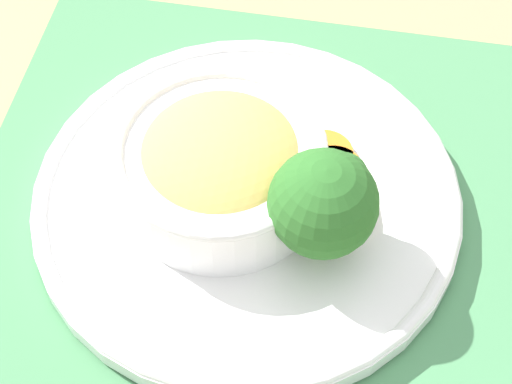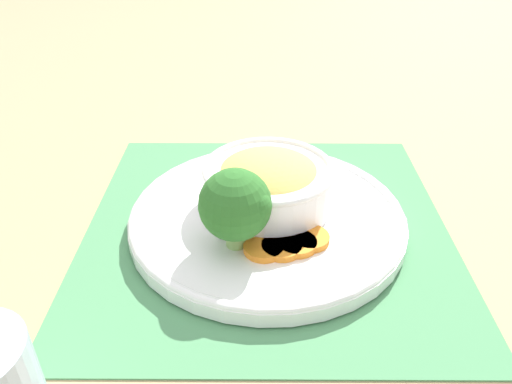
# 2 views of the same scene
# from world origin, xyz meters

# --- Properties ---
(ground_plane) EXTENTS (4.00, 4.00, 0.00)m
(ground_plane) POSITION_xyz_m (0.00, 0.00, 0.00)
(ground_plane) COLOR tan
(placemat) EXTENTS (0.45, 0.45, 0.00)m
(placemat) POSITION_xyz_m (0.00, 0.00, 0.00)
(placemat) COLOR #4C8C59
(placemat) RESTS_ON ground_plane
(plate) EXTENTS (0.32, 0.32, 0.02)m
(plate) POSITION_xyz_m (0.00, 0.00, 0.02)
(plate) COLOR white
(plate) RESTS_ON placemat
(bowl) EXTENTS (0.15, 0.15, 0.06)m
(bowl) POSITION_xyz_m (-0.00, -0.02, 0.05)
(bowl) COLOR white
(bowl) RESTS_ON plate
(broccoli_floret) EXTENTS (0.07, 0.07, 0.09)m
(broccoli_floret) POSITION_xyz_m (0.03, 0.06, 0.07)
(broccoli_floret) COLOR #84AD5B
(broccoli_floret) RESTS_ON plate
(carrot_slice_near) EXTENTS (0.04, 0.04, 0.01)m
(carrot_slice_near) POSITION_xyz_m (-0.00, 0.07, 0.02)
(carrot_slice_near) COLOR orange
(carrot_slice_near) RESTS_ON plate
(carrot_slice_middle) EXTENTS (0.04, 0.04, 0.01)m
(carrot_slice_middle) POSITION_xyz_m (-0.02, 0.07, 0.02)
(carrot_slice_middle) COLOR orange
(carrot_slice_middle) RESTS_ON plate
(carrot_slice_far) EXTENTS (0.04, 0.04, 0.01)m
(carrot_slice_far) POSITION_xyz_m (-0.03, 0.06, 0.02)
(carrot_slice_far) COLOR orange
(carrot_slice_far) RESTS_ON plate
(carrot_slice_extra) EXTENTS (0.04, 0.04, 0.01)m
(carrot_slice_extra) POSITION_xyz_m (-0.05, 0.05, 0.02)
(carrot_slice_extra) COLOR orange
(carrot_slice_extra) RESTS_ON plate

